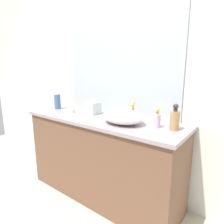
{
  "coord_description": "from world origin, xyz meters",
  "views": [
    {
      "loc": [
        1.11,
        -1.05,
        1.35
      ],
      "look_at": [
        0.03,
        0.39,
        0.95
      ],
      "focal_mm": 31.22,
      "sensor_mm": 36.0,
      "label": 1
    }
  ],
  "objects_px": {
    "perfume_bottle": "(157,120)",
    "candle_jar": "(72,111)",
    "soap_dispenser": "(175,119)",
    "tissue_box": "(93,107)",
    "lotion_bottle": "(57,101)",
    "sink_basin": "(123,117)"
  },
  "relations": [
    {
      "from": "soap_dispenser",
      "to": "candle_jar",
      "type": "bearing_deg",
      "value": -177.1
    },
    {
      "from": "lotion_bottle",
      "to": "perfume_bottle",
      "type": "distance_m",
      "value": 1.3
    },
    {
      "from": "sink_basin",
      "to": "tissue_box",
      "type": "distance_m",
      "value": 0.49
    },
    {
      "from": "tissue_box",
      "to": "candle_jar",
      "type": "height_order",
      "value": "tissue_box"
    },
    {
      "from": "candle_jar",
      "to": "soap_dispenser",
      "type": "bearing_deg",
      "value": 2.9
    },
    {
      "from": "perfume_bottle",
      "to": "tissue_box",
      "type": "relative_size",
      "value": 0.97
    },
    {
      "from": "perfume_bottle",
      "to": "tissue_box",
      "type": "distance_m",
      "value": 0.77
    },
    {
      "from": "lotion_bottle",
      "to": "candle_jar",
      "type": "distance_m",
      "value": 0.31
    },
    {
      "from": "soap_dispenser",
      "to": "candle_jar",
      "type": "height_order",
      "value": "soap_dispenser"
    },
    {
      "from": "sink_basin",
      "to": "perfume_bottle",
      "type": "xyz_separation_m",
      "value": [
        0.29,
        0.07,
        0.0
      ]
    },
    {
      "from": "sink_basin",
      "to": "candle_jar",
      "type": "bearing_deg",
      "value": 177.05
    },
    {
      "from": "lotion_bottle",
      "to": "candle_jar",
      "type": "height_order",
      "value": "lotion_bottle"
    },
    {
      "from": "perfume_bottle",
      "to": "candle_jar",
      "type": "height_order",
      "value": "perfume_bottle"
    },
    {
      "from": "soap_dispenser",
      "to": "tissue_box",
      "type": "distance_m",
      "value": 0.91
    },
    {
      "from": "lotion_bottle",
      "to": "candle_jar",
      "type": "bearing_deg",
      "value": -6.79
    },
    {
      "from": "soap_dispenser",
      "to": "candle_jar",
      "type": "distance_m",
      "value": 1.14
    },
    {
      "from": "soap_dispenser",
      "to": "perfume_bottle",
      "type": "distance_m",
      "value": 0.14
    },
    {
      "from": "lotion_bottle",
      "to": "tissue_box",
      "type": "distance_m",
      "value": 0.53
    },
    {
      "from": "sink_basin",
      "to": "candle_jar",
      "type": "xyz_separation_m",
      "value": [
        -0.71,
        0.04,
        -0.04
      ]
    },
    {
      "from": "soap_dispenser",
      "to": "lotion_bottle",
      "type": "bearing_deg",
      "value": -179.11
    },
    {
      "from": "lotion_bottle",
      "to": "perfume_bottle",
      "type": "xyz_separation_m",
      "value": [
        1.3,
        0.0,
        -0.03
      ]
    },
    {
      "from": "sink_basin",
      "to": "soap_dispenser",
      "type": "relative_size",
      "value": 1.8
    }
  ]
}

